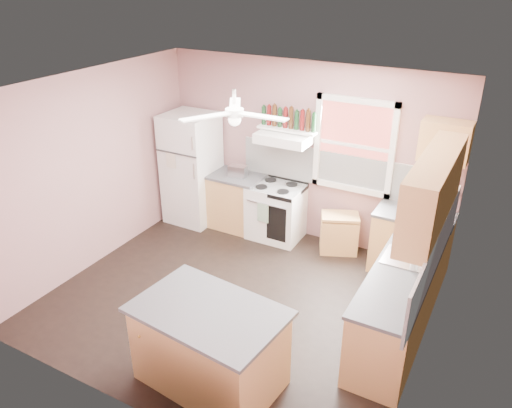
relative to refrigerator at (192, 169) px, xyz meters
The scene contains 32 objects.
floor 2.56m from the refrigerator, 41.53° to the right, with size 4.50×4.50×0.00m, color black.
ceiling 3.00m from the refrigerator, 41.53° to the right, with size 4.50×4.50×0.00m, color white.
wall_back 1.90m from the refrigerator, 13.66° to the left, with size 4.50×0.05×2.70m, color #926665.
wall_right 4.39m from the refrigerator, 21.33° to the right, with size 0.05×4.00×2.70m, color #926665.
wall_left 1.72m from the refrigerator, 106.84° to the right, with size 0.05×4.00×2.70m, color #926665.
backsplash_back 2.30m from the refrigerator, 10.01° to the left, with size 2.90×0.03×0.55m, color white.
backsplash_right 4.24m from the refrigerator, 17.74° to the right, with size 0.03×2.60×0.55m, color white.
window_view 2.67m from the refrigerator, ahead, with size 1.00×0.02×1.20m, color maroon.
window_frame 2.66m from the refrigerator, ahead, with size 1.16×0.07×1.36m, color white.
refrigerator is the anchor object (origin of this frame).
base_cabinet_left 0.88m from the refrigerator, ahead, with size 0.90×0.60×0.86m, color tan.
counter_left 0.74m from the refrigerator, ahead, with size 0.92×0.62×0.04m, color #434345.
toaster 0.83m from the refrigerator, ahead, with size 0.28×0.16×0.18m, color silver.
stove 1.56m from the refrigerator, ahead, with size 0.80×0.64×0.86m, color white.
range_hood 1.73m from the refrigerator, ahead, with size 0.78×0.50×0.14m, color white.
bottle_shelf 1.79m from the refrigerator, 10.19° to the left, with size 0.90×0.26×0.03m, color white.
cart 2.59m from the refrigerator, ahead, with size 0.54×0.36×0.54m, color tan.
base_cabinet_corner 3.58m from the refrigerator, ahead, with size 1.00×0.60×0.86m, color tan.
base_cabinet_right 3.99m from the refrigerator, 19.00° to the right, with size 0.60×2.20×0.86m, color tan.
counter_corner 3.55m from the refrigerator, ahead, with size 1.02×0.62×0.04m, color #434345.
counter_right 3.95m from the refrigerator, 19.04° to the right, with size 0.62×2.22×0.04m, color #434345.
sink 3.89m from the refrigerator, 16.26° to the right, with size 0.55×0.45×0.03m, color silver.
faucet 4.04m from the refrigerator, 15.62° to the right, with size 0.03×0.03×0.14m, color silver.
upper_cabinet_right 4.12m from the refrigerator, 15.70° to the right, with size 0.33×1.80×0.76m, color tan.
upper_cabinet_corner 3.88m from the refrigerator, ahead, with size 0.60×0.33×0.52m, color tan.
paper_towel 3.89m from the refrigerator, ahead, with size 0.12×0.12×0.26m, color white.
island 3.72m from the refrigerator, 52.23° to the right, with size 1.38×0.87×0.86m, color tan.
island_top 3.69m from the refrigerator, 52.23° to the right, with size 1.46×0.95×0.04m, color #434345.
ceiling_fan_hub 2.85m from the refrigerator, 41.53° to the right, with size 0.20×0.20×0.08m, color white.
soap_bottle 4.04m from the refrigerator, 18.45° to the right, with size 0.09×0.09×0.22m, color silver.
red_caddy 3.83m from the refrigerator, 10.01° to the right, with size 0.18×0.12×0.10m, color #AB0E1B.
wine_bottles 1.87m from the refrigerator, 10.18° to the left, with size 0.86×0.06×0.31m.
Camera 1 is at (2.73, -4.50, 3.89)m, focal length 35.00 mm.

